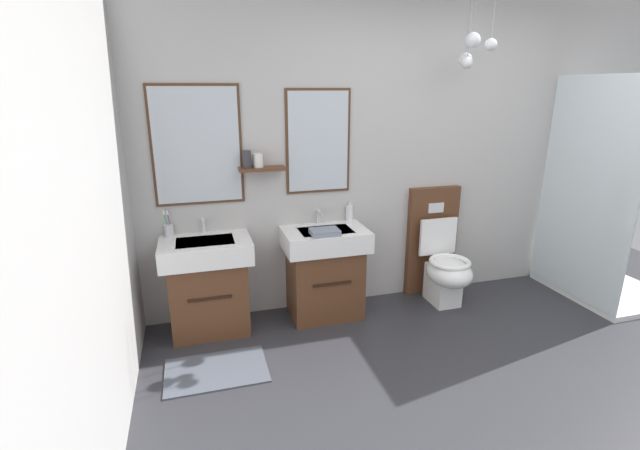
{
  "coord_description": "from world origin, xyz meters",
  "views": [
    {
      "loc": [
        -1.91,
        -1.76,
        1.85
      ],
      "look_at": [
        -0.97,
        1.51,
        0.81
      ],
      "focal_mm": 25.37,
      "sensor_mm": 36.0,
      "label": 1
    }
  ],
  "objects_px": {
    "vanity_sink_left": "(208,283)",
    "toothbrush_cup": "(169,229)",
    "shower_tray": "(598,251)",
    "vanity_sink_right": "(325,270)",
    "soap_dispenser": "(349,213)",
    "folded_hand_towel": "(325,232)",
    "toilet": "(440,260)"
  },
  "relations": [
    {
      "from": "vanity_sink_left",
      "to": "toothbrush_cup",
      "type": "height_order",
      "value": "toothbrush_cup"
    },
    {
      "from": "toilet",
      "to": "shower_tray",
      "type": "relative_size",
      "value": 0.51
    },
    {
      "from": "vanity_sink_left",
      "to": "toothbrush_cup",
      "type": "xyz_separation_m",
      "value": [
        -0.26,
        0.16,
        0.41
      ]
    },
    {
      "from": "folded_hand_towel",
      "to": "shower_tray",
      "type": "bearing_deg",
      "value": -4.31
    },
    {
      "from": "vanity_sink_right",
      "to": "toothbrush_cup",
      "type": "distance_m",
      "value": 1.27
    },
    {
      "from": "toothbrush_cup",
      "to": "folded_hand_towel",
      "type": "relative_size",
      "value": 0.94
    },
    {
      "from": "vanity_sink_left",
      "to": "toilet",
      "type": "xyz_separation_m",
      "value": [
        2.01,
        -0.0,
        -0.03
      ]
    },
    {
      "from": "toilet",
      "to": "folded_hand_towel",
      "type": "distance_m",
      "value": 1.19
    },
    {
      "from": "toilet",
      "to": "folded_hand_towel",
      "type": "xyz_separation_m",
      "value": [
        -1.11,
        -0.13,
        0.4
      ]
    },
    {
      "from": "toothbrush_cup",
      "to": "vanity_sink_right",
      "type": "bearing_deg",
      "value": -7.47
    },
    {
      "from": "vanity_sink_right",
      "to": "toilet",
      "type": "distance_m",
      "value": 1.07
    },
    {
      "from": "vanity_sink_left",
      "to": "shower_tray",
      "type": "xyz_separation_m",
      "value": [
        3.42,
        -0.33,
        0.02
      ]
    },
    {
      "from": "shower_tray",
      "to": "soap_dispenser",
      "type": "bearing_deg",
      "value": 167.45
    },
    {
      "from": "folded_hand_towel",
      "to": "soap_dispenser",
      "type": "bearing_deg",
      "value": 44.54
    },
    {
      "from": "vanity_sink_right",
      "to": "soap_dispenser",
      "type": "xyz_separation_m",
      "value": [
        0.27,
        0.17,
        0.42
      ]
    },
    {
      "from": "soap_dispenser",
      "to": "folded_hand_towel",
      "type": "height_order",
      "value": "soap_dispenser"
    },
    {
      "from": "toilet",
      "to": "toothbrush_cup",
      "type": "xyz_separation_m",
      "value": [
        -2.27,
        0.16,
        0.43
      ]
    },
    {
      "from": "shower_tray",
      "to": "toothbrush_cup",
      "type": "bearing_deg",
      "value": 172.52
    },
    {
      "from": "vanity_sink_left",
      "to": "toilet",
      "type": "bearing_deg",
      "value": -0.11
    },
    {
      "from": "toilet",
      "to": "folded_hand_towel",
      "type": "height_order",
      "value": "toilet"
    },
    {
      "from": "vanity_sink_right",
      "to": "toothbrush_cup",
      "type": "height_order",
      "value": "toothbrush_cup"
    },
    {
      "from": "toothbrush_cup",
      "to": "soap_dispenser",
      "type": "distance_m",
      "value": 1.47
    },
    {
      "from": "folded_hand_towel",
      "to": "shower_tray",
      "type": "distance_m",
      "value": 2.56
    },
    {
      "from": "vanity_sink_left",
      "to": "folded_hand_towel",
      "type": "height_order",
      "value": "folded_hand_towel"
    },
    {
      "from": "vanity_sink_right",
      "to": "soap_dispenser",
      "type": "distance_m",
      "value": 0.53
    },
    {
      "from": "toothbrush_cup",
      "to": "soap_dispenser",
      "type": "xyz_separation_m",
      "value": [
        1.47,
        0.01,
        0.02
      ]
    },
    {
      "from": "toothbrush_cup",
      "to": "folded_hand_towel",
      "type": "bearing_deg",
      "value": -14.21
    },
    {
      "from": "soap_dispenser",
      "to": "vanity_sink_right",
      "type": "bearing_deg",
      "value": -148.06
    },
    {
      "from": "soap_dispenser",
      "to": "folded_hand_towel",
      "type": "bearing_deg",
      "value": -135.46
    },
    {
      "from": "toilet",
      "to": "vanity_sink_right",
      "type": "bearing_deg",
      "value": 179.8
    },
    {
      "from": "vanity_sink_right",
      "to": "folded_hand_towel",
      "type": "height_order",
      "value": "folded_hand_towel"
    },
    {
      "from": "vanity_sink_left",
      "to": "folded_hand_towel",
      "type": "xyz_separation_m",
      "value": [
        0.9,
        -0.14,
        0.37
      ]
    }
  ]
}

